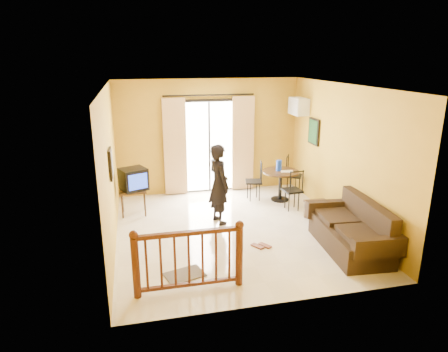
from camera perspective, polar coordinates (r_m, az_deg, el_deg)
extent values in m
plane|color=beige|center=(7.98, 1.35, -7.74)|extent=(5.00, 5.00, 0.00)
plane|color=white|center=(7.27, 1.51, 12.76)|extent=(5.00, 5.00, 0.00)
plane|color=#B78C23|center=(9.88, -2.20, 5.64)|extent=(4.50, 0.00, 4.50)
plane|color=#B78C23|center=(5.24, 8.26, -4.81)|extent=(4.50, 0.00, 4.50)
plane|color=#B78C23|center=(7.29, -15.97, 0.94)|extent=(0.00, 5.00, 5.00)
plane|color=#B78C23|center=(8.34, 16.60, 2.84)|extent=(0.00, 5.00, 5.00)
cube|color=black|center=(9.92, -2.16, 4.21)|extent=(1.34, 0.03, 2.34)
cube|color=white|center=(9.89, -2.12, 4.17)|extent=(1.20, 0.04, 2.20)
cube|color=black|center=(9.87, -2.10, 4.14)|extent=(0.04, 0.02, 2.20)
cube|color=beige|center=(9.71, -7.02, 4.12)|extent=(0.55, 0.08, 2.35)
cube|color=beige|center=(10.02, 2.72, 4.62)|extent=(0.55, 0.08, 2.35)
cylinder|color=black|center=(9.64, -2.15, 11.49)|extent=(2.20, 0.04, 0.04)
cube|color=black|center=(8.78, -12.90, -2.00)|extent=(0.56, 0.47, 0.04)
cylinder|color=black|center=(8.70, -14.32, -4.20)|extent=(0.04, 0.04, 0.55)
cylinder|color=black|center=(8.69, -11.22, -3.99)|extent=(0.04, 0.04, 0.55)
cylinder|color=black|center=(9.05, -14.29, -3.36)|extent=(0.04, 0.04, 0.55)
cylinder|color=black|center=(9.05, -11.32, -3.16)|extent=(0.04, 0.04, 0.55)
cube|color=black|center=(8.70, -12.81, -0.42)|extent=(0.65, 0.63, 0.46)
cube|color=blue|center=(8.49, -12.18, -0.80)|extent=(0.39, 0.17, 0.33)
cube|color=black|center=(7.06, -15.89, 1.69)|extent=(0.04, 0.42, 0.52)
cube|color=#4E4843|center=(7.06, -15.68, 1.70)|extent=(0.01, 0.34, 0.44)
cylinder|color=black|center=(9.46, 8.12, 0.60)|extent=(0.86, 0.86, 0.04)
cylinder|color=black|center=(9.56, 8.04, -1.41)|extent=(0.08, 0.08, 0.70)
cylinder|color=black|center=(9.67, 7.96, -3.30)|extent=(0.42, 0.42, 0.03)
cylinder|color=#1232AF|center=(9.44, 7.86, 1.50)|extent=(0.13, 0.13, 0.25)
cube|color=beige|center=(9.40, 8.99, 0.65)|extent=(0.32, 0.25, 0.02)
cube|color=white|center=(9.86, 10.63, 9.76)|extent=(0.30, 0.60, 0.40)
cube|color=gray|center=(9.80, 9.82, 9.76)|extent=(0.02, 0.56, 0.36)
cube|color=black|center=(9.40, 12.71, 6.21)|extent=(0.04, 0.50, 0.60)
cube|color=black|center=(9.39, 12.58, 6.21)|extent=(0.01, 0.42, 0.52)
cube|color=black|center=(8.36, 13.97, -4.32)|extent=(0.49, 0.87, 0.04)
cube|color=black|center=(8.46, 13.85, -5.92)|extent=(0.45, 0.83, 0.03)
cube|color=black|center=(8.03, 13.87, -6.65)|extent=(0.05, 0.05, 0.37)
cube|color=black|center=(8.20, 16.31, -6.33)|extent=(0.05, 0.05, 0.37)
cube|color=black|center=(8.67, 11.59, -4.70)|extent=(0.05, 0.05, 0.37)
cube|color=black|center=(8.83, 13.89, -4.45)|extent=(0.05, 0.05, 0.37)
imported|color=brown|center=(8.35, 13.97, -3.98)|extent=(0.20, 0.20, 0.06)
cube|color=black|center=(7.49, 17.46, -8.46)|extent=(0.99, 1.79, 0.43)
cube|color=black|center=(7.50, 19.86, -5.50)|extent=(0.32, 1.74, 0.59)
cube|color=black|center=(6.75, 21.22, -9.48)|extent=(0.87, 0.24, 0.32)
cube|color=black|center=(8.07, 14.64, -4.53)|extent=(0.87, 0.24, 0.32)
cube|color=black|center=(7.07, 18.78, -7.92)|extent=(0.64, 0.74, 0.11)
cube|color=black|center=(7.66, 15.86, -5.70)|extent=(0.64, 0.74, 0.11)
imported|color=black|center=(8.06, -0.74, -1.17)|extent=(0.54, 0.69, 1.65)
cylinder|color=#471E0F|center=(5.87, -12.48, -12.74)|extent=(0.11, 0.11, 0.92)
cylinder|color=#471E0F|center=(6.03, 2.18, -11.43)|extent=(0.11, 0.11, 0.92)
sphere|color=#471E0F|center=(5.64, -12.81, -8.22)|extent=(0.13, 0.13, 0.13)
sphere|color=#471E0F|center=(5.81, 2.24, -7.00)|extent=(0.13, 0.13, 0.13)
cube|color=#471E0F|center=(5.69, -5.15, -8.12)|extent=(1.55, 0.08, 0.06)
cube|color=#471E0F|center=(6.09, -4.94, -15.14)|extent=(1.55, 0.06, 0.05)
cube|color=#524B41|center=(6.50, -5.66, -13.84)|extent=(0.69, 0.55, 0.02)
cube|color=brown|center=(7.34, 4.81, -9.97)|extent=(0.22, 0.26, 0.03)
cube|color=brown|center=(7.38, 5.86, -9.84)|extent=(0.22, 0.26, 0.03)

